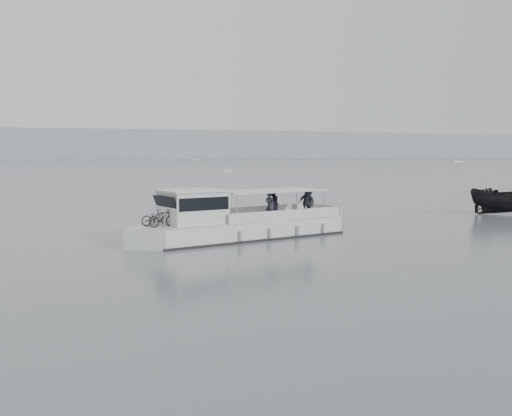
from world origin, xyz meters
name	(u,v)px	position (x,y,z in m)	size (l,w,h in m)	color
ground	(182,244)	(0.00, 0.00, 0.00)	(1400.00, 1400.00, 0.00)	#525B61
headland	(69,144)	(0.00, 560.00, 14.00)	(1400.00, 90.00, 28.00)	#939EA8
tour_boat	(230,224)	(2.61, 0.45, 0.85)	(12.35, 5.81, 5.19)	silver
dark_motorboat	(509,200)	(25.73, 5.95, 1.07)	(2.09, 5.55, 2.14)	black
moored_fleet	(19,165)	(-22.17, 214.28, 0.36)	(449.09, 355.24, 9.94)	silver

